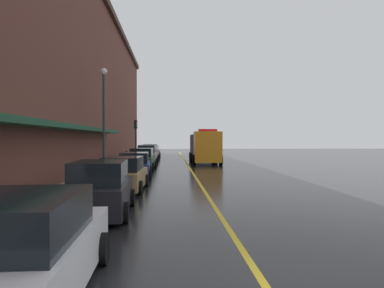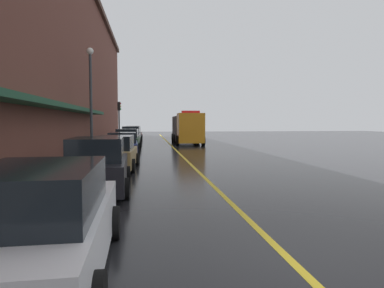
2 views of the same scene
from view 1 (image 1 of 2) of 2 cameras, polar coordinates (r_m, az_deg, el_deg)
name	(u,v)px [view 1 (image 1 of 2)]	position (r m, az deg, el deg)	size (l,w,h in m)	color
ground_plane	(190,168)	(30.24, -0.37, -3.89)	(112.00, 112.00, 0.00)	black
sidewalk_left	(116,168)	(30.54, -12.09, -3.72)	(2.40, 70.00, 0.15)	#9E9B93
lane_center_stripe	(190,168)	(30.24, -0.37, -3.88)	(0.16, 70.00, 0.01)	gold
brick_building_left	(37,76)	(31.39, -23.69, 9.91)	(10.99, 64.00, 14.94)	brown
parked_car_0	(24,251)	(6.24, -25.38, -15.27)	(2.17, 4.72, 1.66)	silver
parked_car_1	(101,190)	(12.14, -14.48, -7.11)	(2.15, 4.43, 1.78)	black
parked_car_2	(124,175)	(17.42, -10.92, -4.87)	(2.20, 4.48, 1.63)	#A5844C
parked_car_3	(135,166)	(22.97, -9.19, -3.48)	(2.27, 4.64, 1.63)	navy
parked_car_4	(142,159)	(29.29, -8.02, -2.46)	(2.18, 4.61, 1.74)	#2D5133
parked_car_5	(147,155)	(35.02, -7.24, -1.81)	(2.02, 4.10, 1.88)	silver
parked_car_6	(150,153)	(40.83, -6.71, -1.44)	(2.02, 4.41, 1.87)	#595B60
parked_car_7	(152,152)	(46.88, -6.41, -1.28)	(2.10, 4.45, 1.60)	maroon
utility_truck	(205,147)	(36.35, 2.03, -0.52)	(2.83, 8.32, 3.41)	orange
parking_meter_1	(127,156)	(30.49, -10.48, -1.87)	(0.14, 0.18, 1.33)	#4C4C51
parking_meter_2	(142,150)	(45.98, -8.09, -0.94)	(0.14, 0.18, 1.33)	#4C4C51
street_lamp_left	(104,110)	(23.86, -13.97, 5.39)	(0.44, 0.44, 6.94)	#33383D
traffic_light_near	(136,132)	(37.58, -9.05, 1.85)	(0.38, 0.36, 4.30)	#232326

